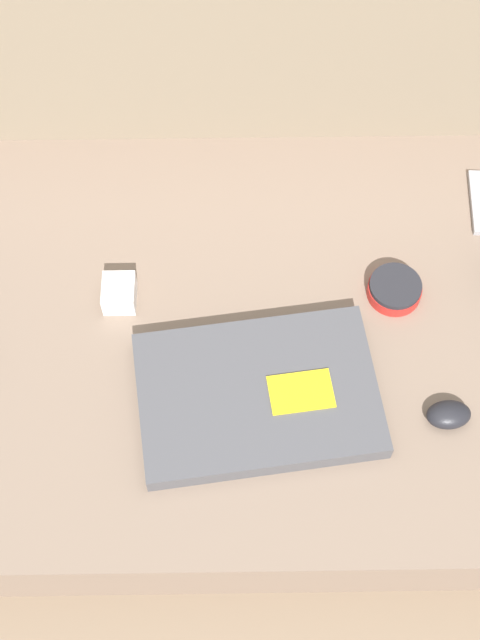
{
  "coord_description": "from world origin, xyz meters",
  "views": [
    {
      "loc": [
        -0.01,
        -0.64,
        1.31
      ],
      "look_at": [
        0.0,
        0.0,
        0.15
      ],
      "focal_mm": 50.0,
      "sensor_mm": 36.0,
      "label": 1
    }
  ],
  "objects_px": {
    "laptop": "(258,395)",
    "speaker_puck": "(395,289)",
    "computer_mouse": "(449,415)",
    "charger_brick": "(119,293)"
  },
  "relations": [
    {
      "from": "computer_mouse",
      "to": "speaker_puck",
      "type": "xyz_separation_m",
      "value": [
        -0.06,
        0.21,
        -0.0
      ]
    },
    {
      "from": "computer_mouse",
      "to": "speaker_puck",
      "type": "bearing_deg",
      "value": 99.83
    },
    {
      "from": "speaker_puck",
      "to": "computer_mouse",
      "type": "bearing_deg",
      "value": -74.94
    },
    {
      "from": "laptop",
      "to": "computer_mouse",
      "type": "distance_m",
      "value": 0.27
    },
    {
      "from": "computer_mouse",
      "to": "laptop",
      "type": "bearing_deg",
      "value": 167.65
    },
    {
      "from": "charger_brick",
      "to": "laptop",
      "type": "bearing_deg",
      "value": -39.39
    },
    {
      "from": "speaker_puck",
      "to": "laptop",
      "type": "bearing_deg",
      "value": -140.66
    },
    {
      "from": "computer_mouse",
      "to": "speaker_puck",
      "type": "relative_size",
      "value": 0.81
    },
    {
      "from": "laptop",
      "to": "speaker_puck",
      "type": "distance_m",
      "value": 0.27
    },
    {
      "from": "laptop",
      "to": "computer_mouse",
      "type": "xyz_separation_m",
      "value": [
        0.27,
        -0.03,
        -0.0
      ]
    }
  ]
}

